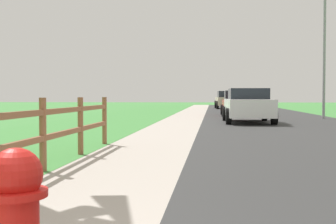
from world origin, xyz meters
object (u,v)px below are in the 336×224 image
Objects in this scene: parked_car_red at (239,103)px; parked_car_blue at (243,102)px; street_lamp at (327,44)px; parked_car_beige at (227,100)px; parked_suv_white at (248,105)px.

parked_car_red is 0.93× the size of parked_car_blue.
street_lamp is (4.24, -3.37, 3.08)m from parked_car_red.
parked_car_red is 0.88× the size of parked_car_beige.
parked_car_blue is 0.95× the size of parked_car_beige.
street_lamp is (3.51, -10.98, 3.06)m from parked_car_blue.
street_lamp reaches higher than parked_car_red.
parked_suv_white reaches higher than parked_car_red.
parked_car_beige is (-0.23, 15.53, 0.10)m from parked_car_red.
parked_car_red is at bearing -89.13° from parked_car_beige.
parked_car_beige is 19.65m from street_lamp.
parked_car_beige is (-0.23, 22.63, 0.09)m from parked_suv_white.
parked_car_red reaches higher than parked_car_blue.
parked_car_beige is at bearing 90.87° from parked_car_red.
parked_suv_white is at bearing -90.05° from parked_car_red.
street_lamp is at bearing -38.47° from parked_car_red.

